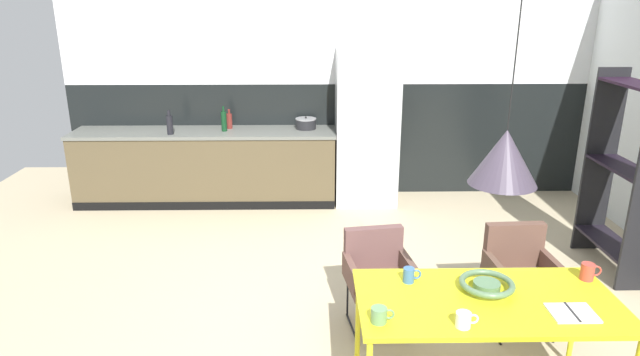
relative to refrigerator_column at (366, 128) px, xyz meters
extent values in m
plane|color=tan|center=(-0.40, -3.10, -0.93)|extent=(9.16, 9.16, 0.00)
cube|color=black|center=(-0.40, 0.36, -0.22)|extent=(6.57, 0.12, 1.41)
cube|color=silver|center=(-0.40, 0.36, 1.19)|extent=(6.57, 0.12, 1.41)
cube|color=#4C402B|center=(-1.96, 0.00, -0.50)|extent=(3.14, 0.60, 0.86)
cube|color=#5B5D57|center=(-1.96, 0.00, -0.05)|extent=(3.17, 0.63, 0.04)
cube|color=black|center=(-1.96, -0.30, -0.88)|extent=(3.14, 0.01, 0.10)
cube|color=#ADAFB2|center=(0.00, 0.00, 0.00)|extent=(0.74, 0.60, 1.86)
cube|color=gold|center=(0.38, -3.62, -0.22)|extent=(1.56, 0.78, 0.03)
cylinder|color=gold|center=(-0.36, -3.27, -0.58)|extent=(0.04, 0.04, 0.70)
cylinder|color=gold|center=(1.12, -3.27, -0.58)|extent=(0.04, 0.04, 0.70)
cube|color=brown|center=(-0.16, -2.80, -0.53)|extent=(0.54, 0.53, 0.06)
cube|color=brown|center=(-0.19, -2.61, -0.34)|extent=(0.46, 0.15, 0.33)
cube|color=brown|center=(0.06, -2.77, -0.43)|extent=(0.11, 0.42, 0.14)
cube|color=brown|center=(-0.38, -2.84, -0.43)|extent=(0.11, 0.42, 0.14)
cylinder|color=black|center=(0.07, -2.96, -0.75)|extent=(0.02, 0.02, 0.37)
cylinder|color=black|center=(-0.33, -3.02, -0.75)|extent=(0.02, 0.02, 0.37)
cylinder|color=black|center=(0.01, -2.59, -0.75)|extent=(0.02, 0.02, 0.37)
cylinder|color=black|center=(-0.39, -2.65, -0.75)|extent=(0.02, 0.02, 0.37)
cylinder|color=black|center=(0.04, -2.77, -0.92)|extent=(0.08, 0.41, 0.02)
cylinder|color=black|center=(-0.36, -2.83, -0.92)|extent=(0.08, 0.41, 0.02)
cube|color=brown|center=(0.91, -2.83, -0.52)|extent=(0.51, 0.49, 0.06)
cube|color=brown|center=(0.90, -2.63, -0.31)|extent=(0.46, 0.11, 0.35)
cube|color=brown|center=(1.13, -2.82, -0.42)|extent=(0.07, 0.42, 0.14)
cube|color=brown|center=(0.69, -2.85, -0.42)|extent=(0.07, 0.42, 0.14)
cylinder|color=black|center=(1.12, -3.01, -0.74)|extent=(0.02, 0.02, 0.38)
cylinder|color=black|center=(0.72, -3.04, -0.74)|extent=(0.02, 0.02, 0.38)
cylinder|color=black|center=(1.10, -2.63, -0.74)|extent=(0.02, 0.02, 0.38)
cylinder|color=black|center=(0.70, -2.66, -0.74)|extent=(0.02, 0.02, 0.38)
cylinder|color=black|center=(1.11, -2.82, -0.92)|extent=(0.04, 0.41, 0.02)
cylinder|color=black|center=(0.71, -2.85, -0.92)|extent=(0.04, 0.41, 0.02)
cylinder|color=#4C704C|center=(0.40, -3.51, -0.18)|extent=(0.16, 0.16, 0.05)
torus|color=#4D6B4A|center=(0.40, -3.51, -0.16)|extent=(0.33, 0.33, 0.04)
cube|color=white|center=(0.75, -3.79, -0.20)|extent=(0.13, 0.20, 0.01)
cube|color=white|center=(0.87, -3.79, -0.20)|extent=(0.13, 0.20, 0.01)
cube|color=#262628|center=(0.81, -3.79, -0.19)|extent=(0.01, 0.21, 0.00)
cylinder|color=#335B93|center=(-0.06, -3.40, -0.16)|extent=(0.07, 0.07, 0.10)
torus|color=#335B93|center=(-0.01, -3.40, -0.15)|extent=(0.07, 0.01, 0.07)
cylinder|color=#B23D33|center=(1.08, -3.39, -0.15)|extent=(0.08, 0.08, 0.11)
torus|color=#B23D33|center=(1.13, -3.39, -0.14)|extent=(0.07, 0.01, 0.07)
cylinder|color=white|center=(0.15, -3.90, -0.16)|extent=(0.08, 0.08, 0.09)
torus|color=white|center=(0.21, -3.90, -0.16)|extent=(0.06, 0.01, 0.06)
cylinder|color=#5B8456|center=(-0.30, -3.85, -0.16)|extent=(0.09, 0.09, 0.09)
torus|color=#5B8456|center=(-0.24, -3.85, -0.15)|extent=(0.06, 0.01, 0.06)
cylinder|color=black|center=(-0.73, 0.09, 0.03)|extent=(0.25, 0.25, 0.12)
cylinder|color=gray|center=(-0.73, 0.09, 0.09)|extent=(0.25, 0.25, 0.01)
sphere|color=black|center=(-0.73, 0.09, 0.11)|extent=(0.02, 0.02, 0.02)
cylinder|color=black|center=(-2.32, -0.17, 0.08)|extent=(0.07, 0.07, 0.22)
cylinder|color=black|center=(-2.32, -0.17, 0.23)|extent=(0.04, 0.04, 0.06)
cylinder|color=maroon|center=(-1.67, 0.12, 0.06)|extent=(0.07, 0.07, 0.18)
cylinder|color=maroon|center=(-1.67, 0.12, 0.18)|extent=(0.03, 0.03, 0.06)
cylinder|color=#0F3319|center=(-1.71, -0.01, 0.09)|extent=(0.07, 0.07, 0.24)
cylinder|color=#0F3319|center=(-1.71, -0.01, 0.24)|extent=(0.02, 0.02, 0.06)
cube|color=black|center=(2.13, -1.42, -0.02)|extent=(0.30, 0.03, 1.82)
cube|color=black|center=(2.13, -1.84, -0.68)|extent=(0.30, 0.82, 0.02)
cube|color=black|center=(2.13, -1.84, 0.06)|extent=(0.30, 0.82, 0.02)
cube|color=black|center=(2.13, -1.84, 0.79)|extent=(0.30, 0.82, 0.02)
cylinder|color=black|center=(0.38, -3.64, 1.34)|extent=(0.01, 0.01, 1.01)
cone|color=#382F3C|center=(0.38, -3.64, 0.68)|extent=(0.37, 0.37, 0.31)
camera|label=1|loc=(-0.67, -6.48, 1.51)|focal=30.84mm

